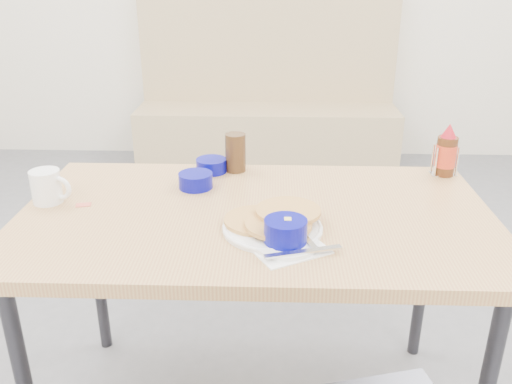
{
  "coord_description": "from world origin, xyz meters",
  "views": [
    {
      "loc": [
        0.05,
        -1.2,
        1.44
      ],
      "look_at": [
        0.0,
        0.26,
        0.82
      ],
      "focal_mm": 38.0,
      "sensor_mm": 36.0,
      "label": 1
    }
  ],
  "objects_px": {
    "pancake_plate": "(274,223)",
    "coffee_mug": "(47,186)",
    "condiment_caddy": "(444,164)",
    "dining_table": "(256,231)",
    "grits_setting": "(286,235)",
    "butter_bowl": "(211,166)",
    "creamer_bowl": "(196,181)",
    "syrup_bottle": "(446,153)",
    "amber_tumbler": "(235,153)",
    "booth_bench": "(267,118)"
  },
  "relations": [
    {
      "from": "booth_bench",
      "to": "pancake_plate",
      "type": "xyz_separation_m",
      "value": [
        0.05,
        -2.65,
        0.43
      ]
    },
    {
      "from": "grits_setting",
      "to": "amber_tumbler",
      "type": "bearing_deg",
      "value": 107.0
    },
    {
      "from": "pancake_plate",
      "to": "coffee_mug",
      "type": "bearing_deg",
      "value": 166.78
    },
    {
      "from": "pancake_plate",
      "to": "butter_bowl",
      "type": "height_order",
      "value": "pancake_plate"
    },
    {
      "from": "pancake_plate",
      "to": "coffee_mug",
      "type": "xyz_separation_m",
      "value": [
        -0.69,
        0.16,
        0.03
      ]
    },
    {
      "from": "grits_setting",
      "to": "amber_tumbler",
      "type": "height_order",
      "value": "amber_tumbler"
    },
    {
      "from": "booth_bench",
      "to": "condiment_caddy",
      "type": "distance_m",
      "value": 2.34
    },
    {
      "from": "pancake_plate",
      "to": "grits_setting",
      "type": "xyz_separation_m",
      "value": [
        0.03,
        -0.09,
        0.01
      ]
    },
    {
      "from": "booth_bench",
      "to": "syrup_bottle",
      "type": "distance_m",
      "value": 2.35
    },
    {
      "from": "amber_tumbler",
      "to": "condiment_caddy",
      "type": "distance_m",
      "value": 0.72
    },
    {
      "from": "dining_table",
      "to": "coffee_mug",
      "type": "distance_m",
      "value": 0.65
    },
    {
      "from": "butter_bowl",
      "to": "amber_tumbler",
      "type": "xyz_separation_m",
      "value": [
        0.08,
        0.02,
        0.04
      ]
    },
    {
      "from": "coffee_mug",
      "to": "creamer_bowl",
      "type": "bearing_deg",
      "value": 16.77
    },
    {
      "from": "creamer_bowl",
      "to": "condiment_caddy",
      "type": "height_order",
      "value": "condiment_caddy"
    },
    {
      "from": "creamer_bowl",
      "to": "booth_bench",
      "type": "bearing_deg",
      "value": 85.09
    },
    {
      "from": "booth_bench",
      "to": "butter_bowl",
      "type": "distance_m",
      "value": 2.26
    },
    {
      "from": "condiment_caddy",
      "to": "syrup_bottle",
      "type": "distance_m",
      "value": 0.04
    },
    {
      "from": "coffee_mug",
      "to": "grits_setting",
      "type": "height_order",
      "value": "coffee_mug"
    },
    {
      "from": "amber_tumbler",
      "to": "syrup_bottle",
      "type": "xyz_separation_m",
      "value": [
        0.72,
        -0.01,
        0.01
      ]
    },
    {
      "from": "dining_table",
      "to": "amber_tumbler",
      "type": "height_order",
      "value": "amber_tumbler"
    },
    {
      "from": "booth_bench",
      "to": "amber_tumbler",
      "type": "distance_m",
      "value": 2.25
    },
    {
      "from": "coffee_mug",
      "to": "creamer_bowl",
      "type": "distance_m",
      "value": 0.45
    },
    {
      "from": "syrup_bottle",
      "to": "coffee_mug",
      "type": "bearing_deg",
      "value": -167.81
    },
    {
      "from": "pancake_plate",
      "to": "creamer_bowl",
      "type": "bearing_deg",
      "value": 131.11
    },
    {
      "from": "pancake_plate",
      "to": "grits_setting",
      "type": "relative_size",
      "value": 1.02
    },
    {
      "from": "pancake_plate",
      "to": "grits_setting",
      "type": "distance_m",
      "value": 0.1
    },
    {
      "from": "dining_table",
      "to": "grits_setting",
      "type": "relative_size",
      "value": 5.22
    },
    {
      "from": "butter_bowl",
      "to": "condiment_caddy",
      "type": "distance_m",
      "value": 0.81
    },
    {
      "from": "creamer_bowl",
      "to": "pancake_plate",
      "type": "bearing_deg",
      "value": -48.89
    },
    {
      "from": "coffee_mug",
      "to": "condiment_caddy",
      "type": "relative_size",
      "value": 1.26
    },
    {
      "from": "amber_tumbler",
      "to": "pancake_plate",
      "type": "bearing_deg",
      "value": -73.32
    },
    {
      "from": "creamer_bowl",
      "to": "amber_tumbler",
      "type": "height_order",
      "value": "amber_tumbler"
    },
    {
      "from": "coffee_mug",
      "to": "grits_setting",
      "type": "relative_size",
      "value": 0.49
    },
    {
      "from": "butter_bowl",
      "to": "condiment_caddy",
      "type": "bearing_deg",
      "value": 0.22
    },
    {
      "from": "coffee_mug",
      "to": "grits_setting",
      "type": "xyz_separation_m",
      "value": [
        0.72,
        -0.26,
        -0.02
      ]
    },
    {
      "from": "dining_table",
      "to": "pancake_plate",
      "type": "xyz_separation_m",
      "value": [
        0.05,
        -0.11,
        0.08
      ]
    },
    {
      "from": "pancake_plate",
      "to": "condiment_caddy",
      "type": "bearing_deg",
      "value": 36.84
    },
    {
      "from": "pancake_plate",
      "to": "dining_table",
      "type": "bearing_deg",
      "value": 115.42
    },
    {
      "from": "booth_bench",
      "to": "butter_bowl",
      "type": "height_order",
      "value": "booth_bench"
    },
    {
      "from": "dining_table",
      "to": "butter_bowl",
      "type": "height_order",
      "value": "butter_bowl"
    },
    {
      "from": "condiment_caddy",
      "to": "dining_table",
      "type": "bearing_deg",
      "value": -157.53
    },
    {
      "from": "pancake_plate",
      "to": "creamer_bowl",
      "type": "height_order",
      "value": "same"
    },
    {
      "from": "grits_setting",
      "to": "butter_bowl",
      "type": "height_order",
      "value": "grits_setting"
    },
    {
      "from": "coffee_mug",
      "to": "grits_setting",
      "type": "bearing_deg",
      "value": -19.53
    },
    {
      "from": "condiment_caddy",
      "to": "pancake_plate",
      "type": "bearing_deg",
      "value": -147.79
    },
    {
      "from": "butter_bowl",
      "to": "coffee_mug",
      "type": "bearing_deg",
      "value": -149.66
    },
    {
      "from": "coffee_mug",
      "to": "condiment_caddy",
      "type": "bearing_deg",
      "value": 12.28
    },
    {
      "from": "pancake_plate",
      "to": "amber_tumbler",
      "type": "xyz_separation_m",
      "value": [
        -0.14,
        0.45,
        0.05
      ]
    },
    {
      "from": "pancake_plate",
      "to": "butter_bowl",
      "type": "bearing_deg",
      "value": 116.72
    },
    {
      "from": "pancake_plate",
      "to": "syrup_bottle",
      "type": "bearing_deg",
      "value": 36.7
    }
  ]
}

